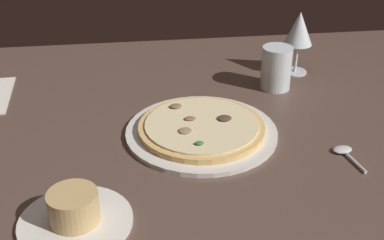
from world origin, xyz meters
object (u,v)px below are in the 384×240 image
object	(u,v)px
pizza_main	(201,129)
spoon	(345,152)
wine_glass_far	(299,30)
water_glass	(276,70)
ramekin_on_saucer	(74,213)

from	to	relation	value
pizza_main	spoon	bearing A→B (deg)	157.02
pizza_main	wine_glass_far	distance (cm)	41.94
wine_glass_far	water_glass	distance (cm)	13.38
water_glass	wine_glass_far	bearing A→B (deg)	-132.63
wine_glass_far	water_glass	world-z (taller)	wine_glass_far
spoon	ramekin_on_saucer	bearing A→B (deg)	15.27
pizza_main	ramekin_on_saucer	world-z (taller)	ramekin_on_saucer
wine_glass_far	spoon	world-z (taller)	wine_glass_far
pizza_main	spoon	size ratio (longest dim) A/B	3.28
ramekin_on_saucer	spoon	bearing A→B (deg)	-164.73
wine_glass_far	spoon	size ratio (longest dim) A/B	1.70
water_glass	spoon	world-z (taller)	water_glass
ramekin_on_saucer	water_glass	xyz separation A→B (cm)	(-45.56, -45.25, 2.61)
water_glass	pizza_main	bearing A→B (deg)	43.06
spoon	water_glass	bearing A→B (deg)	-80.02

